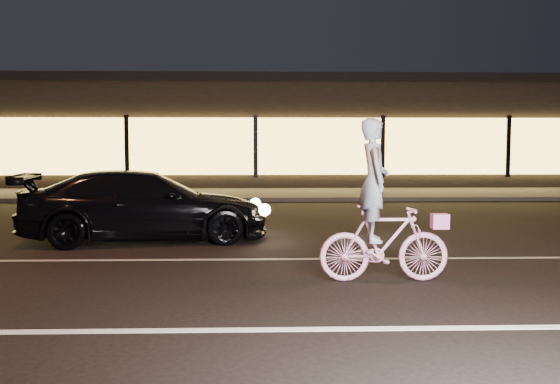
{
  "coord_description": "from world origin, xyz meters",
  "views": [
    {
      "loc": [
        0.18,
        -7.16,
        1.74
      ],
      "look_at": [
        0.42,
        0.6,
        1.12
      ],
      "focal_mm": 40.0,
      "sensor_mm": 36.0,
      "label": 1
    }
  ],
  "objects": [
    {
      "name": "sedan",
      "position": [
        -1.86,
        3.84,
        0.62
      ],
      "size": [
        4.5,
        2.36,
        1.25
      ],
      "rotation": [
        0.0,
        0.0,
        1.72
      ],
      "color": "black",
      "rests_on": "ground"
    },
    {
      "name": "lane_stripe_near",
      "position": [
        0.0,
        -1.5,
        0.0
      ],
      "size": [
        60.0,
        0.12,
        0.01
      ],
      "primitive_type": "cube",
      "color": "silver",
      "rests_on": "ground"
    },
    {
      "name": "sidewalk",
      "position": [
        0.0,
        13.0,
        0.06
      ],
      "size": [
        30.0,
        4.0,
        0.12
      ],
      "primitive_type": "cube",
      "color": "#383533",
      "rests_on": "ground"
    },
    {
      "name": "lane_stripe_far",
      "position": [
        0.0,
        2.0,
        0.0
      ],
      "size": [
        60.0,
        0.1,
        0.01
      ],
      "primitive_type": "cube",
      "color": "gray",
      "rests_on": "ground"
    },
    {
      "name": "ground",
      "position": [
        0.0,
        0.0,
        0.0
      ],
      "size": [
        90.0,
        90.0,
        0.0
      ],
      "primitive_type": "plane",
      "color": "black",
      "rests_on": "ground"
    },
    {
      "name": "storefront",
      "position": [
        0.0,
        18.97,
        2.15
      ],
      "size": [
        25.4,
        8.42,
        4.2
      ],
      "color": "black",
      "rests_on": "ground"
    },
    {
      "name": "cyclist",
      "position": [
        1.68,
        0.48,
        0.72
      ],
      "size": [
        1.61,
        0.56,
        2.03
      ],
      "rotation": [
        0.0,
        0.0,
        1.57
      ],
      "color": "#E83784",
      "rests_on": "ground"
    }
  ]
}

